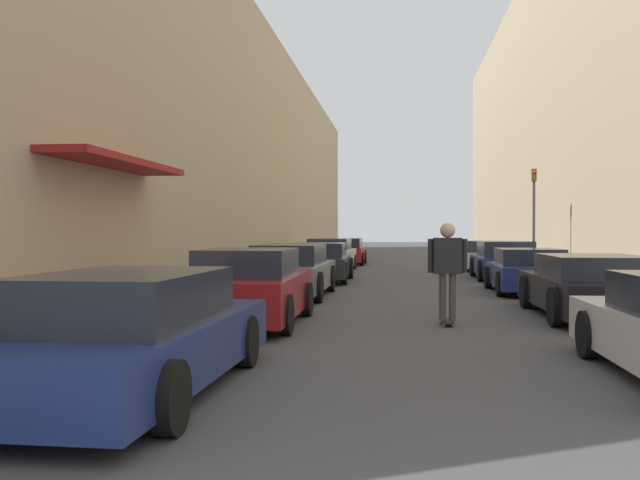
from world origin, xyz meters
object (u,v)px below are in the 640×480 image
Objects in this scene: parked_car_left_0 at (133,335)px; parked_car_right_2 at (528,271)px; parked_car_left_5 at (344,252)px; skateboarder at (448,262)px; parked_car_left_2 at (291,271)px; parked_car_right_1 at (590,286)px; parked_car_left_3 at (318,262)px; traffic_light at (534,209)px; parked_car_left_4 at (330,255)px; parked_car_right_3 at (504,261)px; parked_car_left_1 at (250,288)px; parked_car_right_4 at (484,256)px.

parked_car_right_2 is (6.07, 12.34, -0.03)m from parked_car_left_0.
skateboarder reaches higher than parked_car_left_5.
parked_car_left_2 is 7.21m from parked_car_right_1.
traffic_light is at bearing 26.72° from parked_car_left_3.
parked_car_left_0 is 21.43m from parked_car_left_4.
parked_car_left_0 reaches higher than parked_car_right_1.
parked_car_right_3 is 12.09m from skateboarder.
parked_car_left_5 is 21.42m from skateboarder.
skateboarder is at bearing -53.99° from parked_car_left_2.
parked_car_right_3 is 3.05m from traffic_light.
parked_car_left_2 is at bearing -129.87° from traffic_light.
parked_car_right_1 is at bearing -54.75° from parked_car_left_3.
parked_car_right_1 is at bearing 48.13° from parked_car_left_0.
parked_car_right_2 is at bearing -30.02° from parked_car_left_3.
parked_car_left_5 reaches higher than parked_car_left_0.
parked_car_left_3 reaches higher than parked_car_right_2.
parked_car_left_1 reaches higher than parked_car_left_5.
parked_car_right_3 is (6.12, 1.67, 0.01)m from parked_car_left_3.
skateboarder is (3.54, 5.69, 0.51)m from parked_car_left_0.
traffic_light is (7.49, -7.26, 1.81)m from parked_car_left_5.
parked_car_left_4 is at bearing 102.95° from skateboarder.
traffic_light is at bearing -65.39° from parked_car_right_4.
parked_car_left_0 is 26.81m from parked_car_left_5.
parked_car_left_4 is at bearing 113.84° from parked_car_right_1.
traffic_light is (1.24, 12.54, 1.82)m from parked_car_right_1.
traffic_light reaches higher than parked_car_left_3.
parked_car_left_5 is at bearing 112.64° from parked_car_right_2.
parked_car_left_3 is at bearing 125.25° from parked_car_right_1.
parked_car_right_4 is (6.04, 6.84, -0.03)m from parked_car_left_3.
parked_car_left_0 is 18.54m from parked_car_right_3.
parked_car_left_1 is 16.16m from traffic_light.
traffic_light is (1.46, 7.21, 1.85)m from parked_car_right_2.
traffic_light reaches higher than parked_car_left_1.
parked_car_right_2 is 10.30m from parked_car_right_4.
parked_car_left_0 is 1.19× the size of parked_car_right_4.
parked_car_left_1 is at bearing 89.12° from parked_car_left_0.
parked_car_left_2 is at bearing 150.64° from parked_car_right_1.
parked_car_right_1 is (6.29, 7.01, -0.01)m from parked_car_left_0.
parked_car_left_2 is at bearing -131.77° from parked_car_right_3.
traffic_light reaches higher than parked_car_right_2.
parked_car_left_1 is at bearing -174.02° from skateboarder.
parked_car_right_3 reaches higher than parked_car_right_1.
parked_car_left_3 is (0.07, 5.26, -0.02)m from parked_car_left_2.
parked_car_right_1 is (6.25, -19.80, -0.02)m from parked_car_left_5.
parked_car_left_0 is 5.32m from parked_car_left_1.
parked_car_right_2 is at bearing -101.44° from traffic_light.
parked_car_right_1 is at bearing -72.47° from parked_car_left_5.
parked_car_left_1 reaches higher than parked_car_right_1.
parked_car_left_5 is at bearing 89.90° from parked_car_left_2.
parked_car_right_4 is 3.86m from traffic_light.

